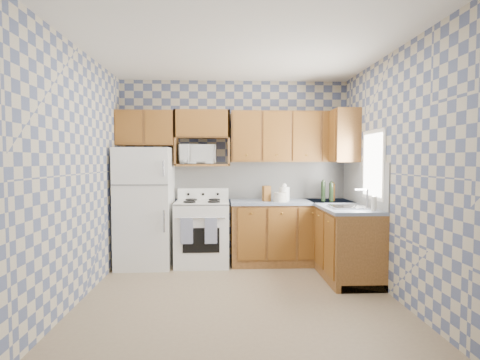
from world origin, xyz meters
The scene contains 29 objects.
floor centered at (0.00, 0.00, 0.00)m, with size 3.40×3.40×0.00m, color #836C55.
back_wall centered at (0.00, 1.60, 1.35)m, with size 3.40×0.02×2.70m, color slate.
right_wall centered at (1.70, 0.00, 1.35)m, with size 0.02×3.20×2.70m, color slate.
backsplash_back centered at (0.40, 1.59, 1.20)m, with size 2.60×0.01×0.56m, color silver.
backsplash_right centered at (1.69, 0.80, 1.20)m, with size 0.01×1.60×0.56m, color silver.
refrigerator centered at (-1.27, 1.25, 0.84)m, with size 0.75×0.70×1.68m, color white.
stove_body centered at (-0.47, 1.28, 0.45)m, with size 0.76×0.65×0.90m, color white.
cooktop centered at (-0.47, 1.28, 0.91)m, with size 0.76×0.65×0.03m, color silver.
backguard centered at (-0.47, 1.55, 1.00)m, with size 0.76×0.08×0.17m, color white.
dish_towel_left centered at (-0.66, 0.93, 0.55)m, with size 0.17×0.03×0.35m, color navy.
dish_towel_right centered at (-0.34, 0.93, 0.55)m, with size 0.17×0.03×0.35m, color navy.
base_cabinets_back centered at (0.82, 1.30, 0.44)m, with size 1.75×0.60×0.88m, color brown.
base_cabinets_right centered at (1.40, 0.80, 0.44)m, with size 0.60×1.60×0.88m, color brown.
countertop_back centered at (0.82, 1.30, 0.90)m, with size 1.77×0.63×0.04m, color slate.
countertop_right centered at (1.40, 0.80, 0.90)m, with size 0.63×1.60×0.04m, color slate.
upper_cabinets_back centered at (0.82, 1.44, 1.85)m, with size 1.75×0.33×0.74m, color brown.
upper_cabinets_fridge centered at (-1.29, 1.44, 1.97)m, with size 0.82×0.33×0.50m, color brown.
upper_cabinets_right centered at (1.53, 1.25, 1.85)m, with size 0.33×0.70×0.74m, color brown.
microwave_shelf centered at (-0.47, 1.44, 1.44)m, with size 0.80×0.33×0.03m, color brown.
microwave centered at (-0.57, 1.46, 1.59)m, with size 0.52×0.35×0.29m, color white.
sink centered at (1.40, 0.45, 0.93)m, with size 0.48×0.40×0.03m, color #B7B7BC.
window centered at (1.69, 0.45, 1.45)m, with size 0.02×0.66×0.86m, color white.
bottle_0 centered at (1.26, 1.18, 1.06)m, with size 0.06×0.06×0.29m, color black.
bottle_1 centered at (1.36, 1.12, 1.05)m, with size 0.06×0.06×0.27m, color black.
bottle_2 centered at (1.41, 1.22, 1.04)m, with size 0.06×0.06×0.25m, color #4C2A0E.
knife_block centered at (0.45, 1.22, 1.03)m, with size 0.10×0.10×0.22m, color brown.
electric_kettle centered at (0.72, 1.30, 1.02)m, with size 0.16×0.16×0.20m, color white.
food_containers centered at (0.64, 1.16, 0.98)m, with size 0.19×0.19×0.13m, color beige, non-canonical shape.
soap_bottle centered at (1.58, 0.15, 1.01)m, with size 0.06×0.06×0.17m, color beige.
Camera 1 is at (-0.16, -4.09, 1.50)m, focal length 28.00 mm.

